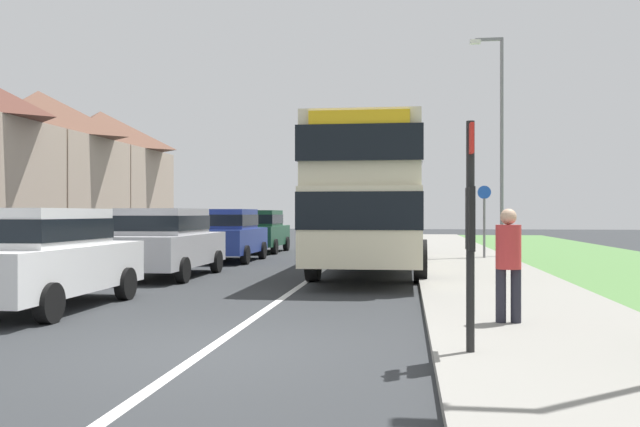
{
  "coord_description": "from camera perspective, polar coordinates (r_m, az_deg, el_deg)",
  "views": [
    {
      "loc": [
        2.32,
        -7.54,
        1.61
      ],
      "look_at": [
        0.56,
        6.17,
        1.6
      ],
      "focal_mm": 37.76,
      "sensor_mm": 36.0,
      "label": 1
    }
  ],
  "objects": [
    {
      "name": "bus_stop_sign",
      "position": [
        7.4,
        12.62,
        -0.51
      ],
      "size": [
        0.09,
        0.52,
        2.6
      ],
      "color": "black",
      "rests_on": "ground_plane"
    },
    {
      "name": "cycle_route_sign",
      "position": [
        23.06,
        13.75,
        -0.41
      ],
      "size": [
        0.44,
        0.08,
        2.52
      ],
      "color": "slate",
      "rests_on": "ground_plane"
    },
    {
      "name": "street_lamp_mid",
      "position": [
        24.17,
        14.91,
        6.64
      ],
      "size": [
        1.14,
        0.2,
        7.67
      ],
      "color": "slate",
      "rests_on": "ground_plane"
    },
    {
      "name": "parked_car_blue",
      "position": [
        22.48,
        -7.82,
        -1.65
      ],
      "size": [
        1.97,
        4.08,
        1.73
      ],
      "color": "navy",
      "rests_on": "ground_plane"
    },
    {
      "name": "lane_marking_centre",
      "position": [
        15.8,
        -1.16,
        -5.79
      ],
      "size": [
        0.14,
        60.0,
        0.01
      ],
      "primitive_type": "cube",
      "color": "silver",
      "rests_on": "ground_plane"
    },
    {
      "name": "parked_car_dark_green",
      "position": [
        27.51,
        -5.17,
        -1.35
      ],
      "size": [
        1.95,
        4.16,
        1.72
      ],
      "color": "#19472D",
      "rests_on": "ground_plane"
    },
    {
      "name": "pedestrian_at_stop",
      "position": [
        9.51,
        15.67,
        -3.79
      ],
      "size": [
        0.34,
        0.34,
        1.67
      ],
      "color": "#23232D",
      "rests_on": "ground_plane"
    },
    {
      "name": "double_decker_bus",
      "position": [
        18.79,
        4.49,
        1.67
      ],
      "size": [
        2.8,
        11.24,
        3.7
      ],
      "color": "beige",
      "rests_on": "ground_plane"
    },
    {
      "name": "ground_plane",
      "position": [
        8.05,
        -9.75,
        -11.5
      ],
      "size": [
        120.0,
        120.0,
        0.0
      ],
      "primitive_type": "plane",
      "color": "#2D3033"
    },
    {
      "name": "parked_car_silver",
      "position": [
        17.24,
        -12.95,
        -2.18
      ],
      "size": [
        1.97,
        4.44,
        1.72
      ],
      "color": "#B7B7BC",
      "rests_on": "ground_plane"
    },
    {
      "name": "pavement_near_side",
      "position": [
        13.76,
        15.23,
        -6.43
      ],
      "size": [
        3.2,
        68.0,
        0.12
      ],
      "primitive_type": "cube",
      "color": "gray",
      "rests_on": "ground_plane"
    },
    {
      "name": "parked_car_white",
      "position": [
        12.08,
        -22.55,
        -3.22
      ],
      "size": [
        1.9,
        4.34,
        1.69
      ],
      "color": "silver",
      "rests_on": "ground_plane"
    }
  ]
}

